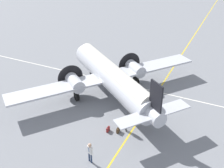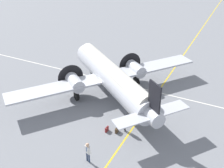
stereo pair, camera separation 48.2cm
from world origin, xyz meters
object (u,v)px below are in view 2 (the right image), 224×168
at_px(crew_foreground, 88,150).
at_px(suitcase_near_door, 107,129).
at_px(passenger_boarding, 125,122).
at_px(suitcase_upright_spare, 117,130).
at_px(airliner_main, 110,75).

height_order(crew_foreground, suitcase_near_door, crew_foreground).
bearing_deg(passenger_boarding, suitcase_upright_spare, 98.82).
relative_size(airliner_main, suitcase_upright_spare, 35.79).
xyz_separation_m(crew_foreground, passenger_boarding, (4.85, -1.04, -0.11)).
distance_m(suitcase_near_door, suitcase_upright_spare, 0.94).
distance_m(crew_foreground, suitcase_near_door, 4.19).
relative_size(passenger_boarding, suitcase_near_door, 3.36).
distance_m(airliner_main, suitcase_near_door, 6.79).
relative_size(airliner_main, suitcase_near_door, 37.75).
height_order(crew_foreground, passenger_boarding, crew_foreground).
bearing_deg(passenger_boarding, airliner_main, 5.85).
height_order(airliner_main, passenger_boarding, airliner_main).
distance_m(crew_foreground, suitcase_upright_spare, 4.47).
bearing_deg(suitcase_upright_spare, passenger_boarding, -48.35).
relative_size(suitcase_near_door, suitcase_upright_spare, 0.95).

